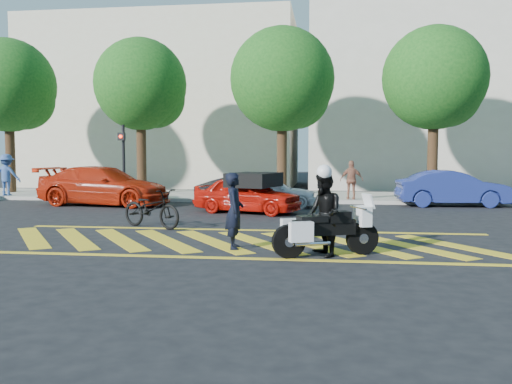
# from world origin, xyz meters

# --- Properties ---
(ground) EXTENTS (90.00, 90.00, 0.00)m
(ground) POSITION_xyz_m (0.00, 0.00, 0.00)
(ground) COLOR black
(ground) RESTS_ON ground
(sidewalk) EXTENTS (60.00, 5.00, 0.15)m
(sidewalk) POSITION_xyz_m (0.00, 12.00, 0.07)
(sidewalk) COLOR #9E998E
(sidewalk) RESTS_ON ground
(crosswalk) EXTENTS (12.33, 4.00, 0.01)m
(crosswalk) POSITION_xyz_m (-0.04, 0.00, 0.00)
(crosswalk) COLOR gold
(crosswalk) RESTS_ON ground
(building_left) EXTENTS (16.00, 8.00, 10.00)m
(building_left) POSITION_xyz_m (-8.00, 21.00, 5.00)
(building_left) COLOR beige
(building_left) RESTS_ON ground
(building_right) EXTENTS (16.00, 8.00, 11.00)m
(building_right) POSITION_xyz_m (9.00, 21.00, 5.50)
(building_right) COLOR beige
(building_right) RESTS_ON ground
(tree_far_left) EXTENTS (4.40, 4.40, 7.41)m
(tree_far_left) POSITION_xyz_m (-12.87, 12.06, 5.05)
(tree_far_left) COLOR black
(tree_far_left) RESTS_ON ground
(tree_left) EXTENTS (4.20, 4.20, 7.26)m
(tree_left) POSITION_xyz_m (-6.37, 12.06, 4.99)
(tree_left) COLOR black
(tree_left) RESTS_ON ground
(tree_center) EXTENTS (4.60, 4.60, 7.56)m
(tree_center) POSITION_xyz_m (0.13, 12.06, 5.10)
(tree_center) COLOR black
(tree_center) RESTS_ON ground
(tree_right) EXTENTS (4.40, 4.40, 7.41)m
(tree_right) POSITION_xyz_m (6.63, 12.06, 5.05)
(tree_right) COLOR black
(tree_right) RESTS_ON ground
(signal_pole) EXTENTS (0.28, 0.43, 3.20)m
(signal_pole) POSITION_xyz_m (-6.50, 9.74, 1.92)
(signal_pole) COLOR black
(signal_pole) RESTS_ON ground
(officer_bike) EXTENTS (0.47, 0.64, 1.63)m
(officer_bike) POSITION_xyz_m (0.09, -0.87, 0.81)
(officer_bike) COLOR black
(officer_bike) RESTS_ON ground
(bicycle) EXTENTS (2.12, 1.54, 1.06)m
(bicycle) POSITION_xyz_m (-2.70, 2.00, 0.53)
(bicycle) COLOR black
(bicycle) RESTS_ON ground
(police_motorcycle) EXTENTS (2.10, 1.18, 0.98)m
(police_motorcycle) POSITION_xyz_m (1.99, -1.47, 0.53)
(police_motorcycle) COLOR black
(police_motorcycle) RESTS_ON ground
(officer_moto) EXTENTS (0.90, 0.99, 1.67)m
(officer_moto) POSITION_xyz_m (1.97, -1.46, 0.84)
(officer_moto) COLOR black
(officer_moto) RESTS_ON ground
(red_convertible) EXTENTS (3.94, 2.52, 1.25)m
(red_convertible) POSITION_xyz_m (-0.65, 5.92, 0.62)
(red_convertible) COLOR #B81208
(red_convertible) RESTS_ON ground
(parked_left) EXTENTS (5.42, 2.78, 1.50)m
(parked_left) POSITION_xyz_m (-6.53, 7.80, 0.75)
(parked_left) COLOR #AB1F0A
(parked_left) RESTS_ON ground
(parked_mid_left) EXTENTS (4.40, 2.46, 1.16)m
(parked_mid_left) POSITION_xyz_m (-0.90, 8.21, 0.58)
(parked_mid_left) COLOR black
(parked_mid_left) RESTS_ON ground
(parked_mid_right) EXTENTS (3.56, 1.73, 1.17)m
(parked_mid_right) POSITION_xyz_m (-0.10, 7.80, 0.59)
(parked_mid_right) COLOR white
(parked_mid_right) RESTS_ON ground
(parked_right) EXTENTS (4.21, 1.66, 1.36)m
(parked_right) POSITION_xyz_m (6.74, 9.20, 0.68)
(parked_right) COLOR navy
(parked_right) RESTS_ON ground
(pedestrian_left) EXTENTS (1.24, 0.79, 1.82)m
(pedestrian_left) POSITION_xyz_m (-11.96, 10.00, 1.06)
(pedestrian_left) COLOR #33528E
(pedestrian_left) RESTS_ON sidewalk
(pedestrian_right) EXTENTS (0.92, 0.39, 1.57)m
(pedestrian_right) POSITION_xyz_m (2.99, 10.00, 0.94)
(pedestrian_right) COLOR #9C5F46
(pedestrian_right) RESTS_ON sidewalk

